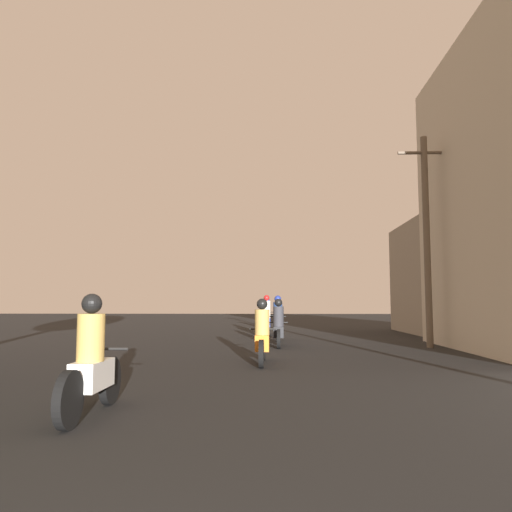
% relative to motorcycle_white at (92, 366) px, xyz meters
% --- Properties ---
extents(motorcycle_white, '(0.60, 1.94, 1.44)m').
position_rel_motorcycle_white_xyz_m(motorcycle_white, '(0.00, 0.00, 0.00)').
color(motorcycle_white, black).
rests_on(motorcycle_white, ground_plane).
extents(motorcycle_orange, '(0.60, 1.98, 1.43)m').
position_rel_motorcycle_white_xyz_m(motorcycle_orange, '(1.89, 5.12, -0.00)').
color(motorcycle_orange, black).
rests_on(motorcycle_orange, ground_plane).
extents(motorcycle_black, '(0.60, 1.92, 1.46)m').
position_rel_motorcycle_white_xyz_m(motorcycle_black, '(2.26, 9.42, 0.01)').
color(motorcycle_black, black).
rests_on(motorcycle_black, ground_plane).
extents(motorcycle_silver, '(0.60, 2.06, 1.59)m').
position_rel_motorcycle_white_xyz_m(motorcycle_silver, '(2.25, 11.83, 0.05)').
color(motorcycle_silver, black).
rests_on(motorcycle_silver, ground_plane).
extents(motorcycle_blue, '(0.60, 2.00, 1.65)m').
position_rel_motorcycle_white_xyz_m(motorcycle_blue, '(1.80, 14.93, 0.08)').
color(motorcycle_blue, black).
rests_on(motorcycle_blue, ground_plane).
extents(motorcycle_yellow, '(0.60, 1.97, 1.58)m').
position_rel_motorcycle_white_xyz_m(motorcycle_yellow, '(1.74, 19.94, 0.05)').
color(motorcycle_yellow, black).
rests_on(motorcycle_yellow, ground_plane).
extents(building_right_far, '(4.59, 5.68, 4.89)m').
position_rel_motorcycle_white_xyz_m(building_right_far, '(10.24, 16.67, 1.86)').
color(building_right_far, gray).
rests_on(building_right_far, ground_plane).
extents(utility_pole_far, '(1.60, 0.20, 6.46)m').
position_rel_motorcycle_white_xyz_m(utility_pole_far, '(6.79, 9.33, 2.80)').
color(utility_pole_far, '#6B5B4C').
rests_on(utility_pole_far, ground_plane).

